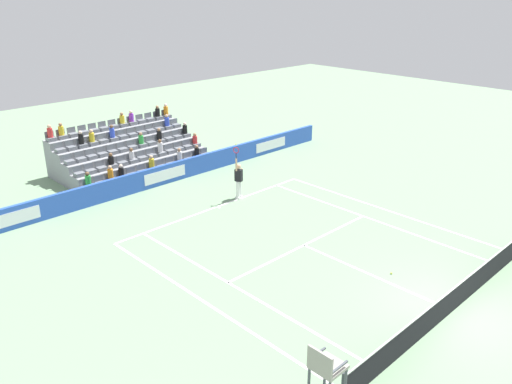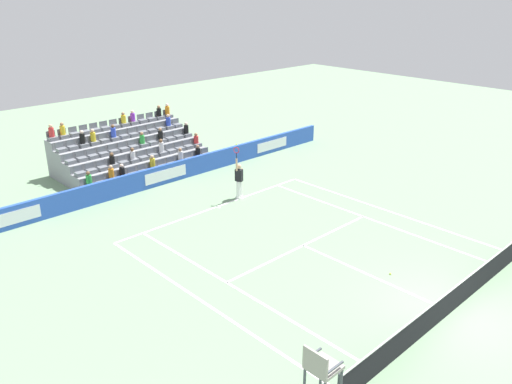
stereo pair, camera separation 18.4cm
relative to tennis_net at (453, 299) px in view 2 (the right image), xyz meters
The scene contains 15 objects.
ground_plane 0.49m from the tennis_net, ahead, with size 80.00×80.00×0.00m, color gray.
line_baseline 11.90m from the tennis_net, 90.00° to the right, with size 10.97×0.10×0.01m, color white.
line_service 6.42m from the tennis_net, 90.00° to the right, with size 8.23×0.10×0.01m, color white.
line_centre_service 3.24m from the tennis_net, 90.00° to the right, with size 0.10×6.40×0.01m, color white.
line_singles_sideline_left 7.25m from the tennis_net, 55.31° to the right, with size 0.10×11.89×0.01m, color white.
line_singles_sideline_right 7.25m from the tennis_net, 124.69° to the right, with size 0.10×11.89×0.01m, color white.
line_doubles_sideline_left 8.10m from the tennis_net, 47.30° to the right, with size 0.10×11.89×0.01m, color white.
line_doubles_sideline_right 8.10m from the tennis_net, 132.70° to the right, with size 0.10×11.89×0.01m, color white.
line_centre_mark 11.80m from the tennis_net, 90.00° to the right, with size 0.10×0.20×0.01m, color white.
sponsor_barrier 16.21m from the tennis_net, 90.00° to the right, with size 24.00×0.22×1.05m.
tennis_net is the anchor object (origin of this frame).
tennis_player 12.09m from the tennis_net, 97.15° to the right, with size 0.54×0.43×2.85m.
umpire_chair 6.84m from the tennis_net, ahead, with size 0.70×0.70×2.34m.
stadium_stand 19.78m from the tennis_net, 90.01° to the right, with size 8.06×4.75×3.00m.
loose_tennis_ball 2.78m from the tennis_net, 102.33° to the right, with size 0.07×0.07×0.07m, color #D1E533.
Camera 2 is at (14.41, 5.91, 9.89)m, focal length 36.51 mm.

